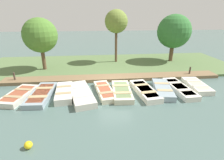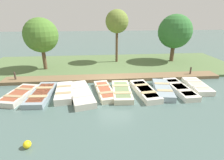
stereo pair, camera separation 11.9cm
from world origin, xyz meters
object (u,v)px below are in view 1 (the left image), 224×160
Objects in this scene: rowboat_2 at (64,92)px; buoy at (28,145)px; rowboat_3 at (81,94)px; park_tree_center at (174,32)px; rowboat_1 at (42,94)px; rowboat_7 at (163,89)px; mooring_post_far at (190,72)px; park_tree_left at (116,22)px; rowboat_6 at (145,91)px; rowboat_0 at (19,95)px; rowboat_4 at (105,91)px; rowboat_5 at (122,91)px; rowboat_9 at (197,85)px; rowboat_8 at (179,88)px; mooring_post_near at (15,77)px; park_tree_far_left at (40,36)px.

rowboat_2 reaches higher than buoy.
park_tree_center is (-7.23, 8.93, 2.98)m from rowboat_3.
rowboat_7 reaches higher than rowboat_1.
park_tree_center is (-4.37, 0.23, 2.76)m from mooring_post_far.
park_tree_left reaches higher than buoy.
rowboat_6 reaches higher than rowboat_1.
rowboat_7 is at bearing 17.27° from park_tree_left.
rowboat_0 is at bearing -86.58° from rowboat_1.
rowboat_7 is 8.43m from park_tree_center.
rowboat_5 is at bearing 71.88° from rowboat_4.
rowboat_2 reaches higher than rowboat_0.
mooring_post_far is (-2.86, 8.70, 0.23)m from rowboat_3.
rowboat_3 reaches higher than rowboat_4.
rowboat_6 is 0.67× the size of park_tree_center.
rowboat_9 reaches higher than rowboat_0.
rowboat_7 is 3.77× the size of mooring_post_far.
rowboat_8 is 9.54m from buoy.
buoy is at bearing 37.36° from rowboat_0.
rowboat_6 is 3.86× the size of mooring_post_far.
mooring_post_near reaches higher than rowboat_3.
rowboat_2 is 4.79m from mooring_post_near.
rowboat_5 is at bearing -41.77° from park_tree_center.
park_tree_center reaches higher than rowboat_2.
rowboat_2 is 0.55× the size of park_tree_left.
park_tree_left reaches higher than rowboat_3.
park_tree_far_left is 7.05m from park_tree_left.
rowboat_3 is at bearing -90.97° from rowboat_8.
rowboat_7 is at bearing 75.68° from mooring_post_near.
mooring_post_near is at bearing -131.83° from rowboat_1.
rowboat_5 is at bearing 91.87° from rowboat_1.
buoy is at bearing -35.72° from rowboat_3.
rowboat_7 is at bearing 93.22° from rowboat_5.
rowboat_9 is 9.33m from park_tree_left.
rowboat_2 reaches higher than rowboat_9.
rowboat_3 is at bearing 60.71° from mooring_post_near.
rowboat_3 reaches higher than buoy.
rowboat_4 is 0.66× the size of park_tree_center.
rowboat_7 reaches higher than rowboat_5.
rowboat_3 is 2.63m from rowboat_5.
rowboat_2 reaches higher than rowboat_7.
rowboat_5 is 3.97m from rowboat_8.
rowboat_0 is 6.49m from rowboat_5.
park_tree_center is at bearing 158.50° from rowboat_8.
buoy is at bearing -64.28° from rowboat_8.
rowboat_8 is at bearing 86.90° from rowboat_6.
rowboat_3 reaches higher than rowboat_8.
mooring_post_far is at bearing 100.26° from rowboat_4.
mooring_post_far is 12.86m from park_tree_far_left.
buoy is at bearing -55.45° from mooring_post_far.
mooring_post_far is at bearing 116.87° from rowboat_5.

